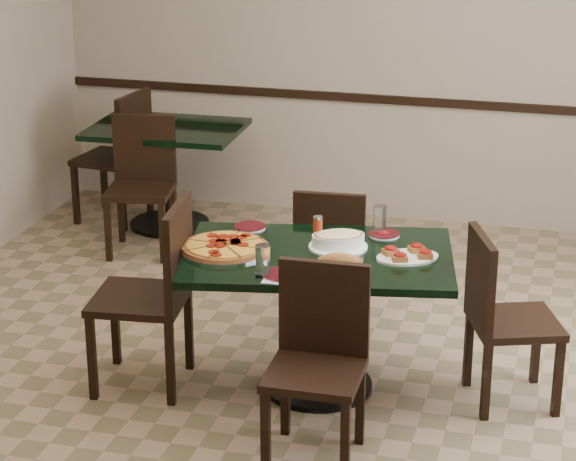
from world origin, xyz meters
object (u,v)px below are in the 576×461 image
(chair_left, at_px, (157,285))
(bread_basket, at_px, (340,263))
(back_chair_left, at_px, (122,149))
(pepperoni_pizza, at_px, (224,247))
(bruschetta_platter, at_px, (408,254))
(chair_far, at_px, (332,252))
(chair_right, at_px, (500,310))
(main_table, at_px, (318,287))
(back_chair_near, at_px, (142,176))
(lasagna_casserole, at_px, (338,239))
(chair_near, at_px, (319,351))
(back_table, at_px, (167,157))

(chair_left, relative_size, bread_basket, 4.17)
(back_chair_left, distance_m, pepperoni_pizza, 2.74)
(pepperoni_pizza, distance_m, bruschetta_platter, 0.92)
(chair_far, distance_m, chair_right, 1.19)
(chair_left, xyz_separation_m, bread_basket, (0.96, -0.02, 0.22))
(main_table, relative_size, bread_basket, 6.14)
(back_chair_near, height_order, lasagna_casserole, back_chair_near)
(chair_near, bearing_deg, bread_basket, 87.83)
(pepperoni_pizza, bearing_deg, bread_basket, -11.28)
(back_chair_left, bearing_deg, back_chair_near, 43.60)
(chair_left, bearing_deg, bread_basket, 82.19)
(chair_left, height_order, back_chair_left, chair_left)
(chair_right, distance_m, pepperoni_pizza, 1.41)
(main_table, height_order, pepperoni_pizza, pepperoni_pizza)
(chair_right, xyz_separation_m, bruschetta_platter, (-0.46, -0.05, 0.27))
(chair_near, relative_size, bruschetta_platter, 2.37)
(back_chair_left, xyz_separation_m, bruschetta_platter, (2.45, -2.13, 0.22))
(main_table, relative_size, pepperoni_pizza, 3.16)
(chair_right, height_order, bruschetta_platter, chair_right)
(bread_basket, height_order, bruschetta_platter, bread_basket)
(chair_left, bearing_deg, back_table, -166.89)
(chair_far, height_order, chair_near, chair_near)
(chair_near, xyz_separation_m, pepperoni_pizza, (-0.62, 0.52, 0.26))
(back_table, height_order, back_chair_near, back_chair_near)
(back_chair_left, bearing_deg, chair_far, 60.10)
(chair_far, xyz_separation_m, chair_near, (0.25, -1.32, 0.03))
(chair_right, xyz_separation_m, pepperoni_pizza, (-1.38, -0.17, 0.26))
(back_chair_near, height_order, bread_basket, back_chair_near)
(main_table, distance_m, bruschetta_platter, 0.49)
(back_table, relative_size, chair_near, 1.19)
(bread_basket, bearing_deg, chair_left, 169.96)
(back_chair_near, distance_m, bread_basket, 2.63)
(back_chair_left, distance_m, bruschetta_platter, 3.25)
(chair_left, height_order, lasagna_casserole, chair_left)
(lasagna_casserole, bearing_deg, back_chair_near, 112.46)
(chair_near, relative_size, chair_right, 1.01)
(bruschetta_platter, bearing_deg, bread_basket, -168.72)
(back_table, height_order, back_chair_left, back_chair_left)
(back_chair_left, bearing_deg, back_table, 95.04)
(back_table, distance_m, pepperoni_pizza, 2.54)
(chair_far, height_order, bruschetta_platter, chair_far)
(main_table, height_order, back_chair_left, back_chair_left)
(chair_far, height_order, back_chair_near, back_chair_near)
(back_chair_near, height_order, back_chair_left, back_chair_left)
(chair_far, bearing_deg, chair_left, 48.03)
(chair_far, height_order, back_chair_left, back_chair_left)
(back_chair_left, bearing_deg, lasagna_casserole, 52.54)
(back_table, height_order, bruschetta_platter, bruschetta_platter)
(chair_far, bearing_deg, back_table, -47.02)
(chair_left, xyz_separation_m, lasagna_casserole, (0.88, 0.29, 0.23))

